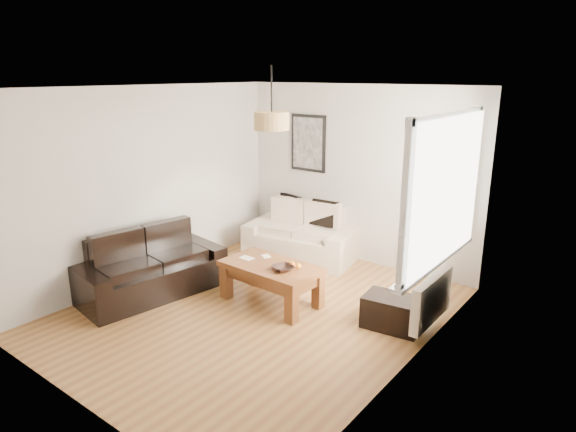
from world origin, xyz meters
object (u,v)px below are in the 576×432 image
Objects in this scene: ottoman at (393,312)px; loveseat_cream at (301,232)px; coffee_table at (271,283)px; sofa_leather at (150,264)px.

loveseat_cream is at bearing 151.24° from ottoman.
loveseat_cream reaches higher than ottoman.
loveseat_cream is 1.33× the size of coffee_table.
loveseat_cream is 2.35m from sofa_leather.
coffee_table is at bearing -53.44° from sofa_leather.
loveseat_cream is at bearing 112.74° from coffee_table.
sofa_leather is 1.48× the size of coffee_table.
coffee_table is (0.62, -1.49, -0.16)m from loveseat_cream.
sofa_leather is 1.59m from coffee_table.
coffee_table is (1.40, 0.73, -0.14)m from sofa_leather.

